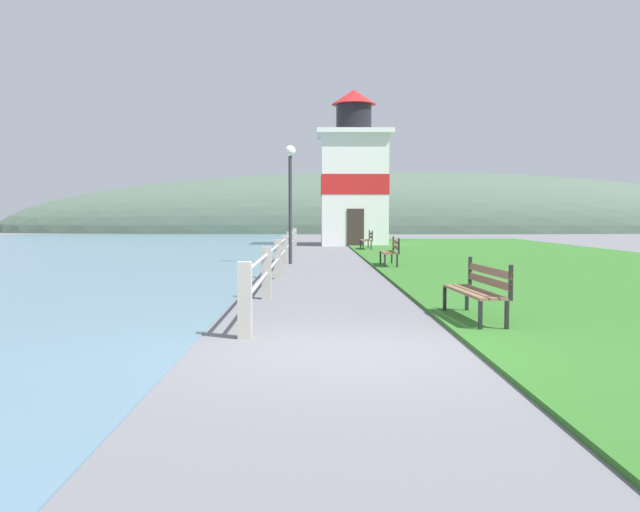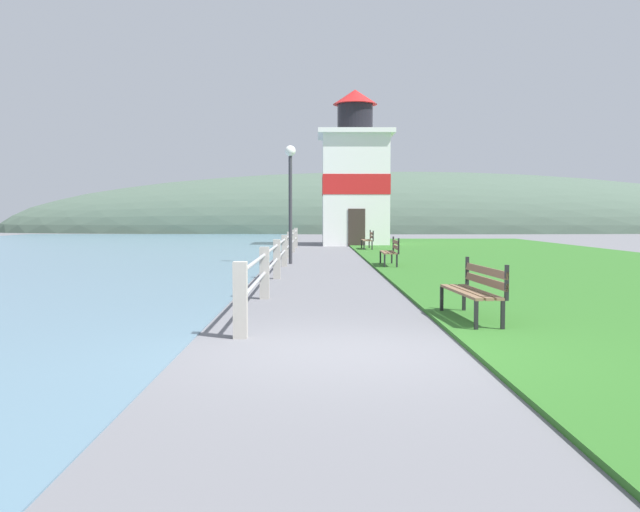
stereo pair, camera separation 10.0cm
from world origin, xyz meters
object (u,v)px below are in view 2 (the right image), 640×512
object	(u,v)px
lighthouse	(355,180)
park_bench_far	(369,239)
park_bench_midway	(391,250)
park_bench_near	(476,287)
lamp_post	(290,182)

from	to	relation	value
lighthouse	park_bench_far	bearing A→B (deg)	-86.93
park_bench_midway	park_bench_far	size ratio (longest dim) A/B	0.98
lighthouse	park_bench_near	bearing A→B (deg)	-89.58
park_bench_near	park_bench_far	bearing A→B (deg)	-93.93
park_bench_midway	lighthouse	xyz separation A→B (m)	(-0.19, 17.17, 3.08)
park_bench_midway	park_bench_far	xyz separation A→B (m)	(0.13, 11.21, 0.00)
park_bench_midway	lighthouse	world-z (taller)	lighthouse
park_bench_far	lamp_post	world-z (taller)	lamp_post
park_bench_midway	lamp_post	distance (m)	4.21
park_bench_far	lighthouse	bearing A→B (deg)	-86.84
park_bench_midway	lamp_post	size ratio (longest dim) A/B	0.45
park_bench_far	park_bench_midway	bearing A→B (deg)	89.44
park_bench_midway	park_bench_near	bearing A→B (deg)	91.12
park_bench_near	lighthouse	bearing A→B (deg)	-93.24
lighthouse	park_bench_midway	bearing A→B (deg)	-89.35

